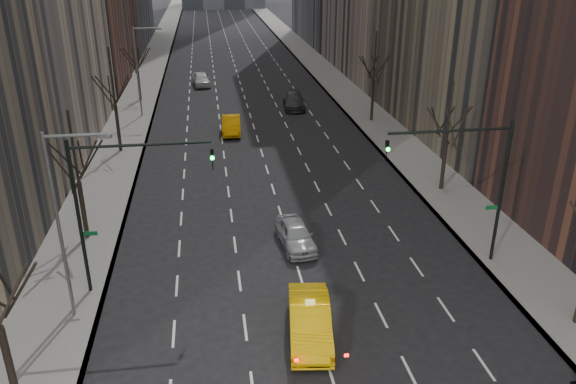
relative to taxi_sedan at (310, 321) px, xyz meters
name	(u,v)px	position (x,y,z in m)	size (l,w,h in m)	color
sidewalk_left	(151,70)	(-11.83, 63.08, -0.78)	(4.50, 320.00, 0.15)	slate
sidewalk_right	(317,65)	(12.67, 63.08, -0.78)	(4.50, 320.00, 0.15)	slate
tree_lw_a	(0,329)	(-11.58, -2.92, 3.03)	(3.36, 3.50, 8.28)	black
tree_lw_b	(79,182)	(-11.58, 11.08, 2.87)	(3.36, 3.50, 7.82)	black
tree_lw_c	(115,106)	(-11.58, 27.08, 3.18)	(3.36, 3.50, 8.74)	black
tree_lw_d	(137,70)	(-11.58, 45.08, 2.71)	(3.36, 3.50, 7.36)	black
tree_rw_b	(446,141)	(12.42, 15.08, 2.87)	(3.36, 3.50, 7.82)	black
tree_rw_c	(374,82)	(12.42, 33.08, 3.18)	(3.36, 3.50, 8.74)	black
traffic_mast_left	(112,192)	(-8.69, 5.07, 4.64)	(6.69, 0.39, 8.00)	black
traffic_mast_right	(475,172)	(9.53, 5.07, 4.64)	(6.69, 0.39, 8.00)	black
streetlight_near	(64,209)	(-10.42, 3.08, 4.77)	(2.83, 0.22, 9.00)	slate
streetlight_far	(140,63)	(-10.42, 38.08, 4.77)	(2.83, 0.22, 9.00)	slate
taxi_sedan	(310,321)	(0.00, 0.00, 0.00)	(1.80, 5.17, 1.70)	#FFBC05
silver_sedan_ahead	(296,235)	(0.69, 8.38, -0.10)	(1.78, 4.43, 1.51)	gray
far_taxi	(231,125)	(-1.86, 31.20, -0.05)	(1.70, 4.86, 1.60)	orange
far_suv_grey	(294,101)	(5.45, 39.35, -0.06)	(2.22, 5.47, 1.59)	#303136
far_car_white	(201,79)	(-4.60, 52.05, -0.01)	(1.98, 4.92, 1.68)	silver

